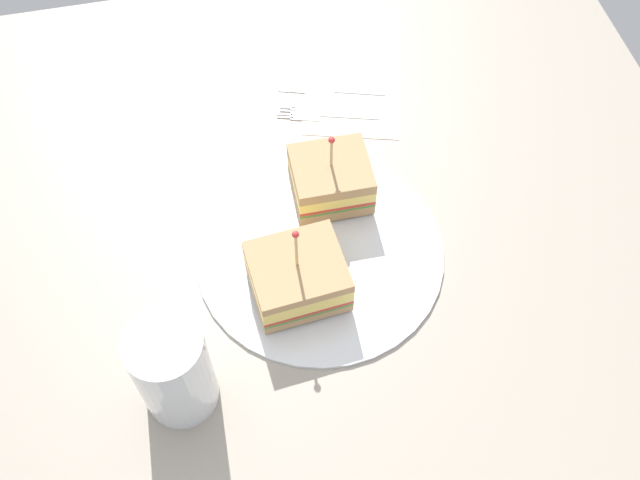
{
  "coord_description": "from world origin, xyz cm",
  "views": [
    {
      "loc": [
        -8.92,
        -40.86,
        68.8
      ],
      "look_at": [
        0.0,
        0.0,
        2.83
      ],
      "focal_mm": 41.94,
      "sensor_mm": 36.0,
      "label": 1
    }
  ],
  "objects": [
    {
      "name": "fork",
      "position": [
        4.0,
        19.51,
        0.18
      ],
      "size": [
        12.15,
        4.66,
        0.35
      ],
      "color": "silver",
      "rests_on": "ground_plane"
    },
    {
      "name": "plate",
      "position": [
        0.0,
        0.0,
        0.42
      ],
      "size": [
        26.63,
        26.63,
        0.83
      ],
      "primitive_type": "cylinder",
      "color": "white",
      "rests_on": "ground_plane"
    },
    {
      "name": "napkin",
      "position": [
        8.43,
        20.3,
        0.07
      ],
      "size": [
        14.37,
        13.57,
        0.15
      ],
      "primitive_type": "cube",
      "rotation": [
        0.0,
        0.0,
        9.14
      ],
      "color": "beige",
      "rests_on": "ground_plane"
    },
    {
      "name": "drink_glass",
      "position": [
        -16.28,
        -12.61,
        5.47
      ],
      "size": [
        7.03,
        7.03,
        11.85
      ],
      "color": "beige",
      "rests_on": "ground_plane"
    },
    {
      "name": "sandwich_half_back",
      "position": [
        -3.2,
        -4.1,
        3.39
      ],
      "size": [
        9.93,
        8.93,
        10.7
      ],
      "color": "tan",
      "rests_on": "plate"
    },
    {
      "name": "knife",
      "position": [
        5.73,
        23.29,
        0.18
      ],
      "size": [
        13.02,
        5.02,
        0.35
      ],
      "color": "silver",
      "rests_on": "ground_plane"
    },
    {
      "name": "sandwich_half_front",
      "position": [
        2.77,
        7.12,
        3.4
      ],
      "size": [
        8.45,
        7.61,
        9.5
      ],
      "color": "tan",
      "rests_on": "plate"
    },
    {
      "name": "ground_plane",
      "position": [
        0.0,
        0.0,
        -1.0
      ],
      "size": [
        91.89,
        91.89,
        2.0
      ],
      "primitive_type": "cube",
      "color": "#9E9384"
    }
  ]
}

